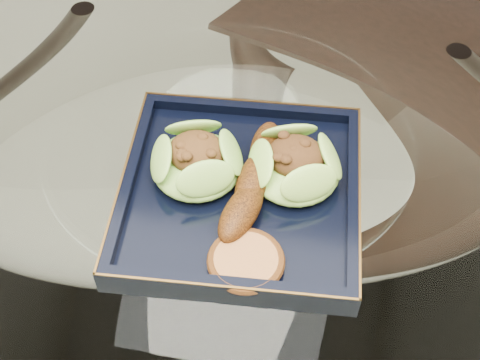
# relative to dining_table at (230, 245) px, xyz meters

# --- Properties ---
(dining_table) EXTENTS (1.13, 1.13, 0.77)m
(dining_table) POSITION_rel_dining_table_xyz_m (0.00, 0.00, 0.00)
(dining_table) COLOR white
(dining_table) RESTS_ON ground
(dining_chair) EXTENTS (0.50, 0.50, 0.87)m
(dining_chair) POSITION_rel_dining_table_xyz_m (0.18, 0.54, -0.11)
(dining_chair) COLOR black
(dining_chair) RESTS_ON ground
(navy_plate) EXTENTS (0.29, 0.29, 0.02)m
(navy_plate) POSITION_rel_dining_table_xyz_m (0.02, -0.05, 0.17)
(navy_plate) COLOR black
(navy_plate) RESTS_ON dining_table
(lettuce_wrap_left) EXTENTS (0.11, 0.11, 0.04)m
(lettuce_wrap_left) POSITION_rel_dining_table_xyz_m (-0.03, -0.03, 0.20)
(lettuce_wrap_left) COLOR olive
(lettuce_wrap_left) RESTS_ON navy_plate
(lettuce_wrap_right) EXTENTS (0.11, 0.11, 0.04)m
(lettuce_wrap_right) POSITION_rel_dining_table_xyz_m (0.08, -0.02, 0.20)
(lettuce_wrap_right) COLOR #59962B
(lettuce_wrap_right) RESTS_ON navy_plate
(roasted_plantain) EXTENTS (0.06, 0.18, 0.03)m
(roasted_plantain) POSITION_rel_dining_table_xyz_m (0.04, -0.04, 0.20)
(roasted_plantain) COLOR #5E2D09
(roasted_plantain) RESTS_ON navy_plate
(crumb_patty) EXTENTS (0.08, 0.08, 0.01)m
(crumb_patty) POSITION_rel_dining_table_xyz_m (0.05, -0.14, 0.19)
(crumb_patty) COLOR #BB753E
(crumb_patty) RESTS_ON navy_plate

